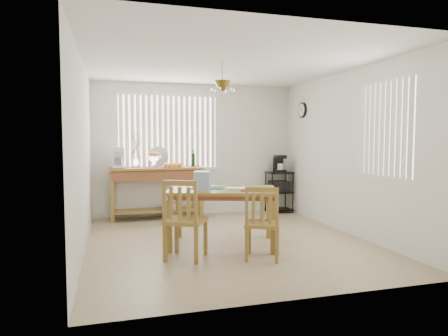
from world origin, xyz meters
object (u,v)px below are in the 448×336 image
object	(u,v)px
chair_right	(262,223)
dining_table	(222,195)
wire_cart	(279,188)
chair_left	(185,220)
cart_items	(279,164)
sideboard	(157,180)

from	to	relation	value
chair_right	dining_table	bearing A→B (deg)	110.77
wire_cart	chair_left	distance (m)	3.66
wire_cart	cart_items	world-z (taller)	cart_items
sideboard	chair_right	bearing A→B (deg)	-71.73
wire_cart	chair_left	bearing A→B (deg)	-132.44
cart_items	dining_table	size ratio (longest dim) A/B	0.20
wire_cart	sideboard	bearing A→B (deg)	-179.64
dining_table	chair_right	size ratio (longest dim) A/B	1.87
cart_items	chair_left	size ratio (longest dim) A/B	0.34
dining_table	chair_right	distance (m)	0.89
wire_cart	chair_right	distance (m)	3.34
wire_cart	chair_right	world-z (taller)	chair_right
sideboard	dining_table	distance (m)	2.26
cart_items	dining_table	bearing A→B (deg)	-130.02
wire_cart	cart_items	xyz separation A→B (m)	(-0.00, 0.01, 0.49)
cart_items	sideboard	bearing A→B (deg)	-179.44
wire_cart	cart_items	size ratio (longest dim) A/B	2.43
dining_table	sideboard	bearing A→B (deg)	107.32
dining_table	chair_right	bearing A→B (deg)	-69.23
chair_right	cart_items	bearing A→B (deg)	62.79
sideboard	chair_right	xyz separation A→B (m)	(0.97, -2.95, -0.28)
cart_items	chair_left	distance (m)	3.70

